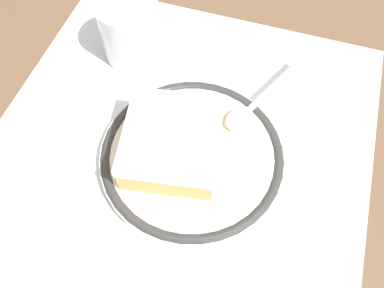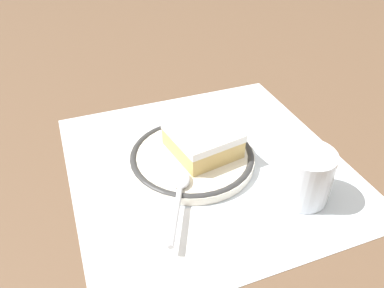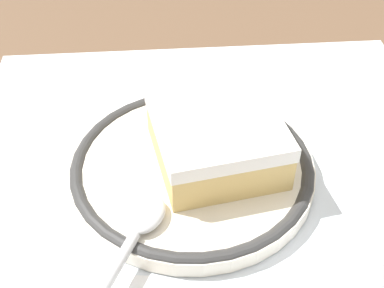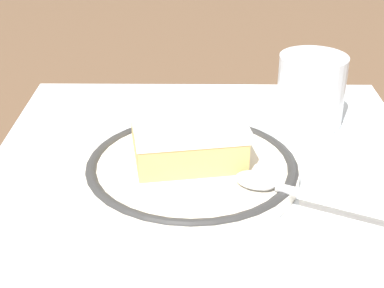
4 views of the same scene
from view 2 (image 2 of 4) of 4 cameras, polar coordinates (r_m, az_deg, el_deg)
The scene contains 7 objects.
ground_plane at distance 0.58m, azimuth 2.26°, elevation -3.11°, with size 2.40×2.40×0.00m, color brown.
placemat at distance 0.58m, azimuth 2.26°, elevation -3.05°, with size 0.41×0.40×0.00m, color silver.
plate at distance 0.58m, azimuth -0.00°, elevation -1.97°, with size 0.19×0.19×0.02m.
cake_slice at distance 0.57m, azimuth 1.24°, elevation 0.62°, with size 0.11×0.11×0.04m.
spoon at distance 0.51m, azimuth -1.91°, elevation -7.25°, with size 0.12×0.07×0.01m.
cup at distance 0.53m, azimuth 16.59°, elevation -4.98°, with size 0.07×0.07×0.07m.
napkin at distance 0.47m, azimuth -2.82°, elevation -15.12°, with size 0.09×0.11×0.00m, color white.
Camera 2 is at (0.41, -0.18, 0.37)m, focal length 35.50 mm.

